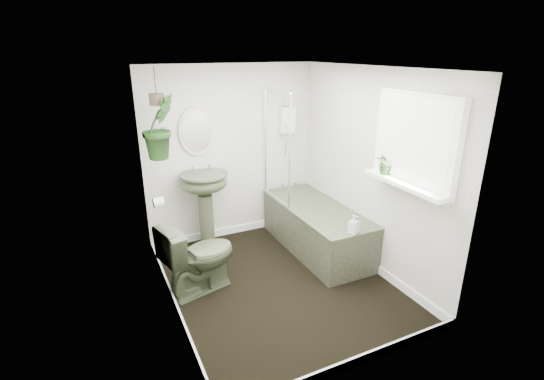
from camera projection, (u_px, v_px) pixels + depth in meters
name	position (u px, v px, depth m)	size (l,w,h in m)	color
floor	(278.00, 283.00, 4.41)	(2.30, 2.80, 0.02)	black
ceiling	(279.00, 67.00, 3.63)	(2.30, 2.80, 0.02)	white
wall_back	(231.00, 154.00, 5.22)	(2.30, 0.02, 2.30)	white
wall_front	(365.00, 243.00, 2.82)	(2.30, 0.02, 2.30)	white
wall_left	(163.00, 203.00, 3.55)	(0.02, 2.80, 2.30)	white
wall_right	(369.00, 171.00, 4.49)	(0.02, 2.80, 2.30)	white
skirting	(278.00, 278.00, 4.39)	(2.30, 2.80, 0.10)	white
bathtub	(316.00, 228.00, 5.06)	(0.72, 1.72, 0.58)	#3E472F
bath_screen	(277.00, 147.00, 5.01)	(0.04, 0.72, 1.40)	silver
shower_box	(287.00, 120.00, 5.35)	(0.20, 0.10, 0.35)	white
oval_mirror	(197.00, 131.00, 4.88)	(0.46, 0.03, 0.62)	beige
wall_sconce	(165.00, 142.00, 4.75)	(0.04, 0.04, 0.22)	black
toilet_roll_holder	(158.00, 202.00, 4.25)	(0.11, 0.11, 0.11)	white
window_recess	(415.00, 141.00, 3.70)	(0.08, 1.00, 0.90)	white
window_sill	(405.00, 184.00, 3.81)	(0.18, 1.00, 0.04)	white
window_blinds	(412.00, 141.00, 3.68)	(0.01, 0.86, 0.76)	white
toilet	(199.00, 256.00, 4.16)	(0.45, 0.79, 0.80)	#3E472F
pedestal_sink	(206.00, 210.00, 5.06)	(0.59, 0.51, 1.01)	#3E472F
sill_plant	(386.00, 162.00, 4.03)	(0.21, 0.19, 0.24)	black
hanging_plant	(159.00, 127.00, 4.26)	(0.39, 0.31, 0.70)	black
soap_bottle	(354.00, 224.00, 4.24)	(0.09, 0.09, 0.20)	black
hanging_pot	(157.00, 99.00, 4.16)	(0.16, 0.16, 0.12)	#4A3A30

